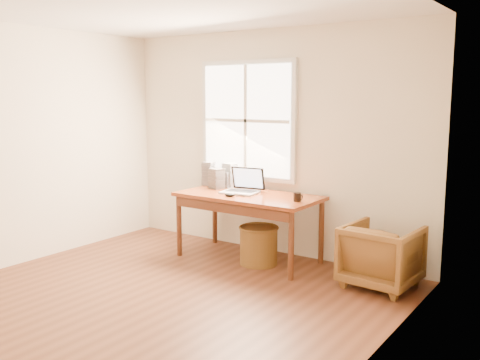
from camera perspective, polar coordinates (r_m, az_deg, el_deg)
The scene contains 11 objects.
room_shell at distance 4.65m, azimuth -10.58°, elevation 2.38°, with size 4.04×4.54×2.64m.
desk at distance 5.98m, azimuth 0.93°, elevation -1.74°, with size 1.60×0.80×0.04m, color brown.
armchair at distance 5.40m, azimuth 14.85°, elevation -7.81°, with size 0.66×0.68×0.62m, color brown.
wicker_stool at distance 5.93m, azimuth 2.00°, elevation -7.03°, with size 0.41×0.41×0.41m, color brown.
laptop at distance 6.02m, azimuth -0.05°, elevation -0.09°, with size 0.38×0.40×0.29m, color silver, non-canonical shape.
mouse at distance 5.85m, azimuth -1.11°, elevation -1.60°, with size 0.12×0.07×0.04m, color black.
coffee_mug at distance 5.61m, azimuth 6.12°, elevation -1.81°, with size 0.08×0.08×0.09m, color black.
cd_stack_a at distance 6.45m, azimuth -1.07°, elevation 0.54°, with size 0.15×0.13×0.29m, color silver.
cd_stack_b at distance 6.35m, azimuth -2.53°, elevation 0.17°, with size 0.16×0.14×0.24m, color #28282D.
cd_stack_c at distance 6.57m, azimuth -3.39°, elevation 0.68°, with size 0.13×0.11×0.29m, color #9E9FAB.
cd_stack_d at distance 6.46m, azimuth -1.32°, elevation 0.10°, with size 0.15×0.13×0.19m, color silver.
Camera 1 is at (3.27, -3.09, 1.84)m, focal length 40.00 mm.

